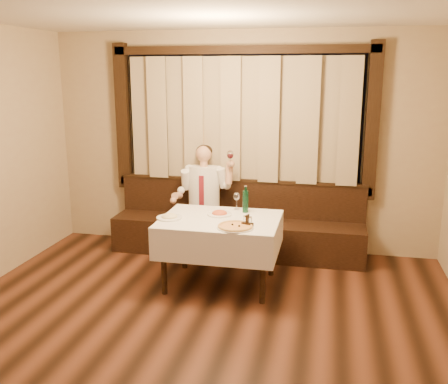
% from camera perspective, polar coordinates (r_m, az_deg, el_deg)
% --- Properties ---
extents(room, '(5.01, 6.01, 2.81)m').
position_cam_1_polar(room, '(4.49, -2.51, 3.48)').
color(room, black).
rests_on(room, ground).
extents(banquette, '(3.20, 0.61, 0.94)m').
position_cam_1_polar(banquette, '(6.45, 1.55, -4.29)').
color(banquette, black).
rests_on(banquette, ground).
extents(dining_table, '(1.27, 0.97, 0.76)m').
position_cam_1_polar(dining_table, '(5.39, -0.45, -4.10)').
color(dining_table, black).
rests_on(dining_table, ground).
extents(pizza, '(0.37, 0.37, 0.04)m').
position_cam_1_polar(pizza, '(5.02, 1.28, -3.96)').
color(pizza, white).
rests_on(pizza, dining_table).
extents(pasta_red, '(0.27, 0.27, 0.09)m').
position_cam_1_polar(pasta_red, '(5.47, -0.51, -2.26)').
color(pasta_red, white).
rests_on(pasta_red, dining_table).
extents(pasta_cream, '(0.28, 0.28, 0.09)m').
position_cam_1_polar(pasta_cream, '(5.37, -6.26, -2.63)').
color(pasta_cream, white).
rests_on(pasta_cream, dining_table).
extents(green_bottle, '(0.07, 0.07, 0.30)m').
position_cam_1_polar(green_bottle, '(5.55, 2.47, -1.04)').
color(green_bottle, '#104D2C').
rests_on(green_bottle, dining_table).
extents(table_wine_glass, '(0.08, 0.08, 0.20)m').
position_cam_1_polar(table_wine_glass, '(5.65, 1.45, -0.60)').
color(table_wine_glass, white).
rests_on(table_wine_glass, dining_table).
extents(cruet_caddy, '(0.13, 0.09, 0.12)m').
position_cam_1_polar(cruet_caddy, '(5.08, 2.70, -3.45)').
color(cruet_caddy, black).
rests_on(cruet_caddy, dining_table).
extents(seated_man, '(0.76, 0.57, 1.39)m').
position_cam_1_polar(seated_man, '(6.32, -2.41, 0.06)').
color(seated_man, black).
rests_on(seated_man, ground).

